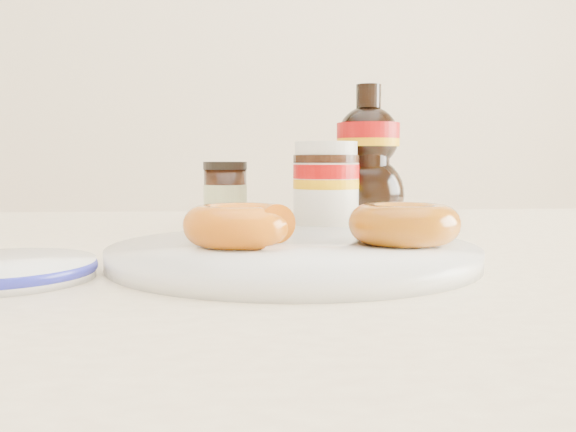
{
  "coord_description": "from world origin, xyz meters",
  "views": [
    {
      "loc": [
        -0.06,
        -0.53,
        0.84
      ],
      "look_at": [
        -0.01,
        0.05,
        0.79
      ],
      "focal_mm": 40.0,
      "sensor_mm": 36.0,
      "label": 1
    }
  ],
  "objects": [
    {
      "name": "dining_table",
      "position": [
        0.0,
        0.1,
        0.67
      ],
      "size": [
        1.4,
        0.9,
        0.75
      ],
      "color": "#FFEAC2",
      "rests_on": "ground"
    },
    {
      "name": "plate",
      "position": [
        -0.01,
        -0.0,
        0.76
      ],
      "size": [
        0.3,
        0.3,
        0.02
      ],
      "color": "white",
      "rests_on": "dining_table"
    },
    {
      "name": "nutella_jar",
      "position": [
        0.05,
        0.19,
        0.81
      ],
      "size": [
        0.08,
        0.08,
        0.11
      ],
      "rotation": [
        0.0,
        0.0,
        -0.32
      ],
      "color": "white",
      "rests_on": "dining_table"
    },
    {
      "name": "donut_whole",
      "position": [
        0.09,
        -0.0,
        0.78
      ],
      "size": [
        0.12,
        0.12,
        0.03
      ],
      "primitive_type": "torus",
      "rotation": [
        0.0,
        0.0,
        -0.34
      ],
      "color": "#915509",
      "rests_on": "plate"
    },
    {
      "name": "syrup_bottle",
      "position": [
        0.11,
        0.25,
        0.84
      ],
      "size": [
        0.1,
        0.09,
        0.18
      ],
      "primitive_type": null,
      "rotation": [
        0.0,
        0.0,
        0.14
      ],
      "color": "black",
      "rests_on": "dining_table"
    },
    {
      "name": "dark_jar",
      "position": [
        -0.07,
        0.24,
        0.79
      ],
      "size": [
        0.05,
        0.05,
        0.08
      ],
      "rotation": [
        0.0,
        0.0,
        0.23
      ],
      "color": "black",
      "rests_on": "dining_table"
    },
    {
      "name": "donut_bitten",
      "position": [
        -0.05,
        -0.0,
        0.78
      ],
      "size": [
        0.12,
        0.12,
        0.03
      ],
      "primitive_type": "torus",
      "rotation": [
        0.0,
        0.0,
        0.31
      ],
      "color": "#CC6C0B",
      "rests_on": "plate"
    }
  ]
}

